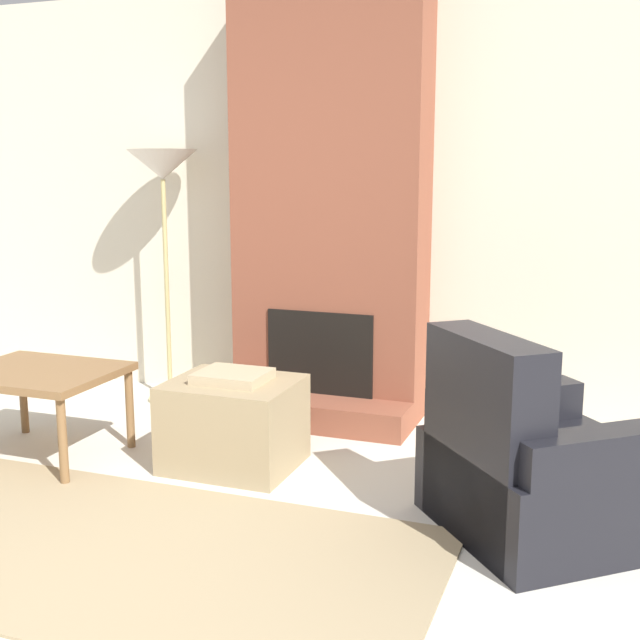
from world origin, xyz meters
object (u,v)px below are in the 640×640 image
Objects in this scene: ottoman at (234,422)px; side_table at (39,379)px; armchair at (532,472)px; floor_lamp_left at (163,178)px.

ottoman reaches higher than side_table.
armchair is at bearing -0.78° from side_table.
floor_lamp_left reaches higher than ottoman.
floor_lamp_left is (-0.92, 0.92, 1.20)m from ottoman.
armchair reaches higher than side_table.
ottoman is 1.05m from side_table.
armchair is at bearing -9.80° from ottoman.
side_table is (-2.50, 0.03, 0.15)m from armchair.
ottoman is at bearing 12.54° from side_table.
floor_lamp_left is at bearing 85.46° from side_table.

